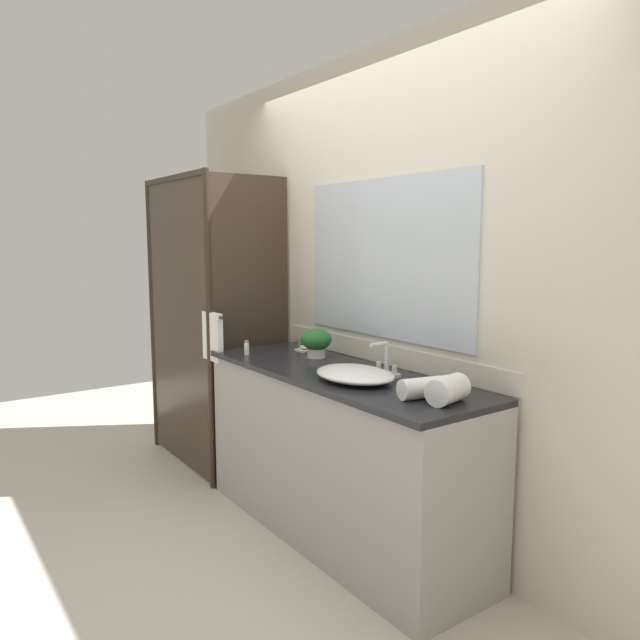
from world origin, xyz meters
name	(u,v)px	position (x,y,z in m)	size (l,w,h in m)	color
ground_plane	(336,534)	(0.00, 0.00, 0.00)	(8.00, 8.00, 0.00)	beige
wall_back_with_mirror	(388,290)	(0.00, 0.34, 1.30)	(4.40, 0.06, 2.60)	beige
vanity_cabinet	(338,454)	(0.00, 0.01, 0.45)	(1.80, 0.58, 0.90)	#9E9993
shower_enclosure	(200,322)	(-1.28, -0.19, 1.03)	(1.20, 0.59, 2.00)	#2D2319
sink_basin	(355,374)	(0.22, -0.06, 0.93)	(0.44, 0.33, 0.06)	white
faucet	(385,365)	(0.22, 0.14, 0.95)	(0.17, 0.13, 0.17)	silver
potted_plant	(316,341)	(-0.35, 0.12, 1.00)	(0.18, 0.18, 0.17)	beige
soap_dish	(304,349)	(-0.56, 0.17, 0.91)	(0.10, 0.07, 0.04)	silver
amenity_bottle_body_wash	(247,348)	(-0.65, -0.18, 0.94)	(0.03, 0.03, 0.09)	white
amenity_bottle_lotion	(299,343)	(-0.64, 0.19, 0.94)	(0.03, 0.03, 0.08)	#4C7056
rolled_towel_near_edge	(448,390)	(0.76, 0.01, 0.96)	(0.11, 0.11, 0.19)	white
rolled_towel_middle	(428,387)	(0.65, 0.00, 0.95)	(0.09, 0.09, 0.26)	white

